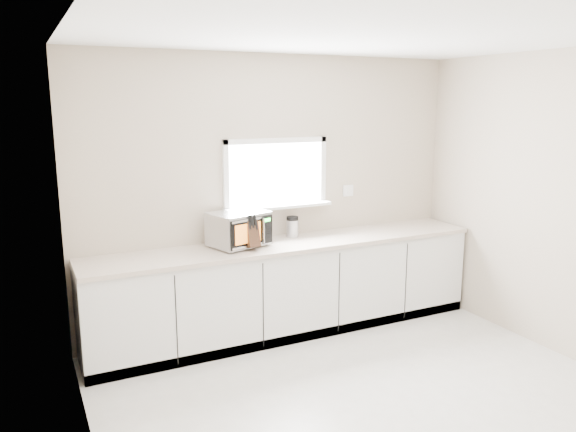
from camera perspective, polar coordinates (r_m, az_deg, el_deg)
ground at (r=4.42m, az=10.33°, el=-19.27°), size 4.00×4.00×0.00m
back_wall at (r=5.59m, az=-1.30°, el=2.45°), size 4.00×0.17×2.70m
cabinets at (r=5.56m, az=0.03°, el=-7.44°), size 3.92×0.60×0.88m
countertop at (r=5.42m, az=0.08°, el=-2.86°), size 3.92×0.64×0.04m
microwave at (r=5.24m, az=-5.00°, el=-1.27°), size 0.59×0.52×0.32m
knife_block at (r=5.13m, az=-3.85°, el=-1.85°), size 0.12×0.24×0.33m
cutting_board at (r=5.42m, az=-5.68°, el=-1.22°), size 0.27×0.07×0.27m
coffee_grinder at (r=5.60m, az=0.45°, el=-1.08°), size 0.15×0.15×0.21m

